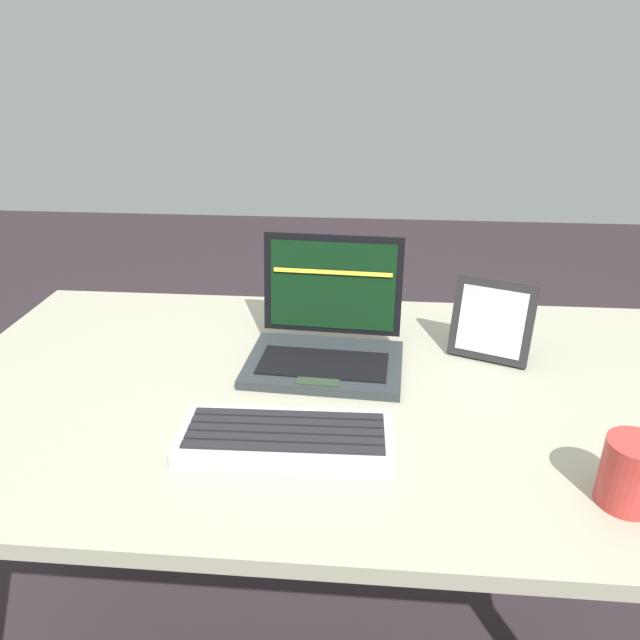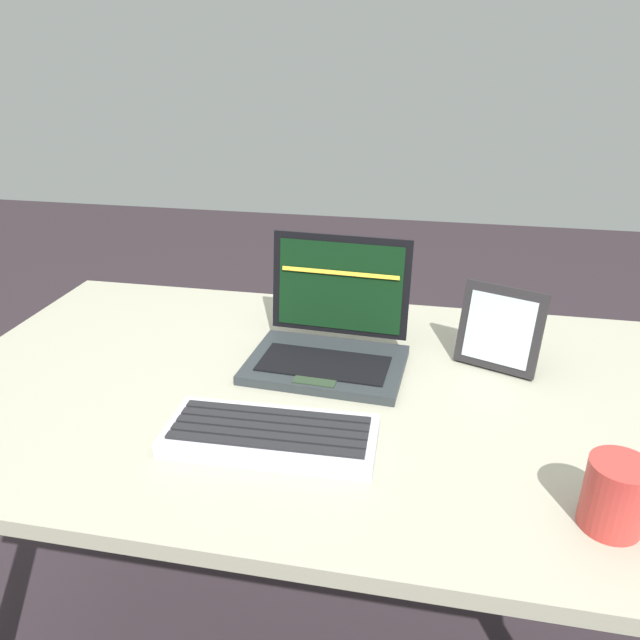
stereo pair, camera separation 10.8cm
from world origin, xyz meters
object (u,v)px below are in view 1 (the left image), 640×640
object	(u,v)px
external_keyboard	(286,438)
photo_frame	(492,321)
laptop_front	(327,339)
coffee_mug	(633,473)

from	to	relation	value
external_keyboard	photo_frame	xyz separation A→B (m)	(0.35, 0.32, 0.07)
laptop_front	external_keyboard	size ratio (longest dim) A/B	0.92
laptop_front	coffee_mug	size ratio (longest dim) A/B	2.55
laptop_front	photo_frame	size ratio (longest dim) A/B	1.90
photo_frame	laptop_front	bearing A→B (deg)	-173.37
external_keyboard	photo_frame	size ratio (longest dim) A/B	2.05
laptop_front	external_keyboard	xyz separation A→B (m)	(-0.04, -0.28, -0.03)
external_keyboard	photo_frame	world-z (taller)	photo_frame
laptop_front	external_keyboard	bearing A→B (deg)	-98.40
laptop_front	coffee_mug	bearing A→B (deg)	-40.42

